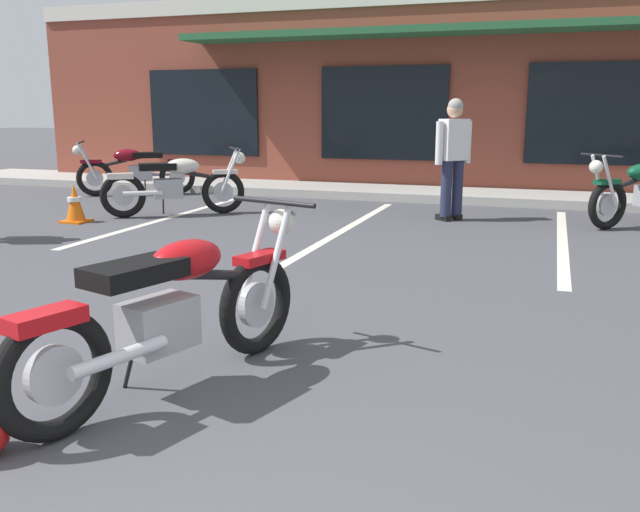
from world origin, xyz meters
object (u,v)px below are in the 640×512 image
motorcycle_foreground_classic (173,309)px  motorcycle_black_cruiser (135,170)px  motorcycle_red_sportbike (175,184)px  person_in_black_shirt (453,152)px  traffic_cone (75,204)px

motorcycle_foreground_classic → motorcycle_black_cruiser: bearing=125.1°
motorcycle_foreground_classic → motorcycle_red_sportbike: bearing=120.5°
person_in_black_shirt → motorcycle_red_sportbike: bearing=-167.6°
motorcycle_black_cruiser → person_in_black_shirt: size_ratio=1.12×
motorcycle_foreground_classic → motorcycle_red_sportbike: (-3.26, 5.53, 0.00)m
motorcycle_foreground_classic → traffic_cone: (-4.26, 4.55, -0.20)m
motorcycle_red_sportbike → traffic_cone: size_ratio=3.40×
motorcycle_black_cruiser → motorcycle_foreground_classic: bearing=-54.9°
traffic_cone → motorcycle_foreground_classic: bearing=-46.9°
motorcycle_black_cruiser → person_in_black_shirt: bearing=-9.7°
motorcycle_foreground_classic → motorcycle_red_sportbike: same height
motorcycle_red_sportbike → person_in_black_shirt: (3.88, 0.85, 0.49)m
motorcycle_red_sportbike → motorcycle_black_cruiser: same height
motorcycle_black_cruiser → person_in_black_shirt: 5.90m
person_in_black_shirt → motorcycle_foreground_classic: bearing=-95.6°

